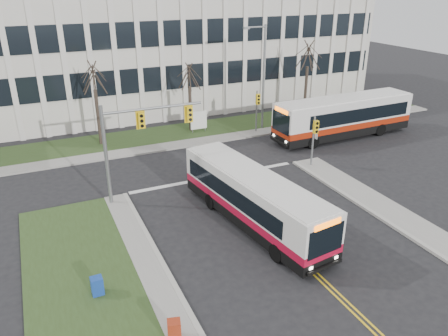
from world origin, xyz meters
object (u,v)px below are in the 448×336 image
at_px(bus_cross, 343,118).
at_px(newspaper_box_red, 174,331).
at_px(streetlight, 262,72).
at_px(directory_sign, 199,120).
at_px(bus_main, 253,200).
at_px(newspaper_box_blue, 97,287).

distance_m(bus_cross, newspaper_box_red, 26.47).
xyz_separation_m(bus_cross, newspaper_box_red, (-20.78, -16.34, -1.23)).
height_order(streetlight, bus_cross, streetlight).
relative_size(bus_cross, newspaper_box_red, 13.45).
height_order(directory_sign, bus_cross, bus_cross).
height_order(bus_main, newspaper_box_red, bus_main).
bearing_deg(directory_sign, bus_main, -100.71).
bearing_deg(bus_cross, newspaper_box_red, -53.45).
distance_m(bus_main, newspaper_box_blue, 9.42).
distance_m(directory_sign, newspaper_box_blue, 22.13).
bearing_deg(bus_main, newspaper_box_red, -143.95).
bearing_deg(newspaper_box_red, streetlight, 68.32).
relative_size(directory_sign, newspaper_box_blue, 2.11).
xyz_separation_m(bus_main, bus_cross, (14.00, 9.86, 0.22)).
bearing_deg(bus_cross, streetlight, -132.81).
bearing_deg(streetlight, newspaper_box_blue, -135.42).
relative_size(bus_main, bus_cross, 0.87).
relative_size(directory_sign, newspaper_box_red, 2.11).
xyz_separation_m(bus_main, newspaper_box_blue, (-8.99, -2.65, -1.01)).
xyz_separation_m(directory_sign, newspaper_box_blue, (-12.00, -18.58, -0.70)).
relative_size(streetlight, bus_main, 0.83).
distance_m(directory_sign, newspaper_box_red, 24.47).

